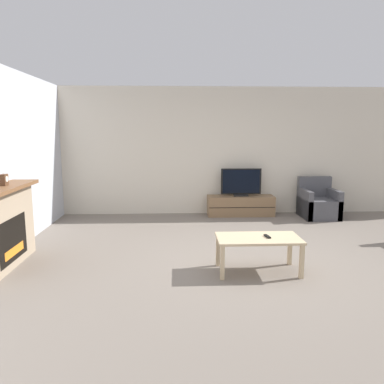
{
  "coord_description": "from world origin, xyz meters",
  "views": [
    {
      "loc": [
        -1.13,
        -5.01,
        1.78
      ],
      "look_at": [
        -0.88,
        0.68,
        0.85
      ],
      "focal_mm": 35.0,
      "sensor_mm": 36.0,
      "label": 1
    }
  ],
  "objects": [
    {
      "name": "fireplace",
      "position": [
        -3.39,
        -0.21,
        0.55
      ],
      "size": [
        0.41,
        1.58,
        1.07
      ],
      "color": "tan",
      "rests_on": "ground"
    },
    {
      "name": "coffee_table",
      "position": [
        -0.09,
        -0.48,
        0.4
      ],
      "size": [
        1.05,
        0.56,
        0.46
      ],
      "color": "#CCB289",
      "rests_on": "ground"
    },
    {
      "name": "ground_plane",
      "position": [
        0.0,
        0.0,
        0.0
      ],
      "size": [
        24.0,
        24.0,
        0.0
      ],
      "primitive_type": "plane",
      "color": "slate"
    },
    {
      "name": "tv",
      "position": [
        0.24,
        2.74,
        0.69
      ],
      "size": [
        0.85,
        0.18,
        0.58
      ],
      "color": "black",
      "rests_on": "tv_stand"
    },
    {
      "name": "remote",
      "position": [
        0.02,
        -0.48,
        0.47
      ],
      "size": [
        0.06,
        0.15,
        0.02
      ],
      "rotation": [
        0.0,
        0.0,
        0.15
      ],
      "color": "black",
      "rests_on": "coffee_table"
    },
    {
      "name": "mantel_clock",
      "position": [
        -3.38,
        -0.06,
        1.15
      ],
      "size": [
        0.08,
        0.11,
        0.15
      ],
      "color": "brown",
      "rests_on": "fireplace"
    },
    {
      "name": "armchair",
      "position": [
        1.83,
        2.51,
        0.27
      ],
      "size": [
        0.7,
        0.76,
        0.82
      ],
      "color": "#4C4C51",
      "rests_on": "ground"
    },
    {
      "name": "wall_back",
      "position": [
        0.0,
        3.02,
        1.35
      ],
      "size": [
        12.0,
        0.06,
        2.7
      ],
      "color": "beige",
      "rests_on": "ground"
    },
    {
      "name": "tv_stand",
      "position": [
        0.24,
        2.74,
        0.21
      ],
      "size": [
        1.4,
        0.42,
        0.42
      ],
      "color": "brown",
      "rests_on": "ground"
    }
  ]
}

